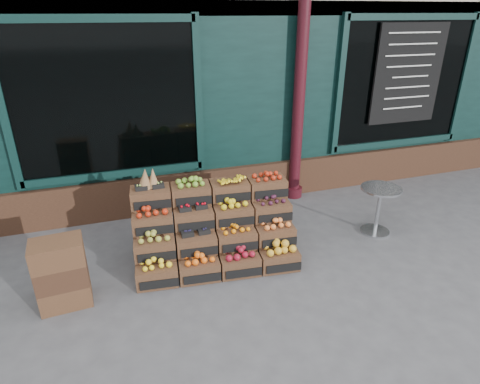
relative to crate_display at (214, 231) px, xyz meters
name	(u,v)px	position (x,y,z in m)	size (l,w,h in m)	color
ground	(275,279)	(0.55, -0.69, -0.37)	(60.00, 60.00, 0.00)	#4C4C4F
shop_facade	(181,36)	(0.55, 4.42, 2.03)	(12.00, 6.24, 4.80)	black
crate_display	(214,231)	(0.00, 0.00, 0.00)	(2.00, 1.13, 1.20)	#4F311F
spare_crates	(62,273)	(-1.73, -0.37, 0.01)	(0.53, 0.39, 0.76)	#4F311F
bistro_table	(379,205)	(2.32, -0.11, 0.06)	(0.54, 0.54, 0.68)	silver
shopkeeper	(117,145)	(-0.98, 2.20, 0.55)	(0.67, 0.44, 1.85)	#165018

